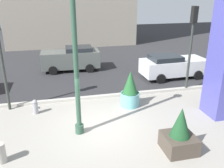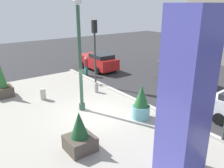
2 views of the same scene
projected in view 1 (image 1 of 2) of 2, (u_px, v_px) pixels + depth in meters
name	position (u px, v px, depth m)	size (l,w,h in m)	color
ground_plane	(87.00, 93.00, 14.53)	(60.00, 60.00, 0.00)	#2D2D30
plaza_pavement	(110.00, 154.00, 9.08)	(18.00, 10.00, 0.02)	#9E998E
curb_strip	(90.00, 98.00, 13.71)	(18.00, 0.24, 0.16)	#B7B2A8
lamp_post	(76.00, 64.00, 9.36)	(0.44, 0.44, 6.26)	#335642
potted_plant_by_pillar	(130.00, 91.00, 12.63)	(0.98, 0.98, 1.93)	#6BB2B2
potted_plant_curbside	(180.00, 134.00, 9.04)	(1.17, 1.17, 1.80)	#4C4238
fire_hydrant	(35.00, 107.00, 11.97)	(0.36, 0.26, 0.75)	#99999E
concrete_bollard	(0.00, 153.00, 8.54)	(0.36, 0.36, 0.75)	#B2ADA3
traffic_light_corner	(0.00, 46.00, 11.37)	(0.28, 0.42, 4.90)	#333833
traffic_light_far_side	(192.00, 36.00, 13.81)	(0.28, 0.42, 4.94)	#333833
car_intersection	(71.00, 58.00, 18.47)	(4.36, 2.08, 1.79)	#565B56
car_curb_east	(173.00, 66.00, 16.96)	(4.54, 2.21, 1.60)	silver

